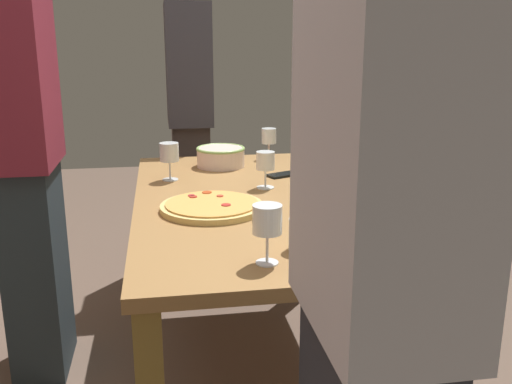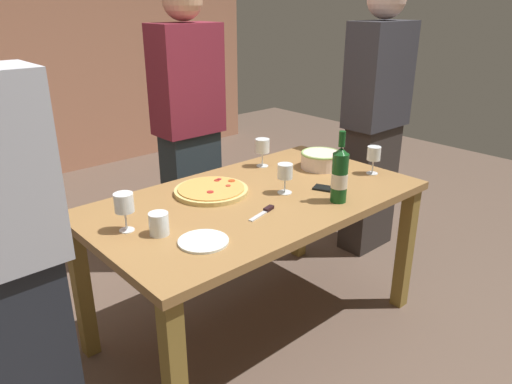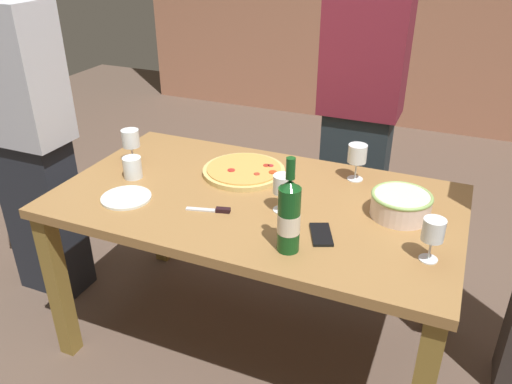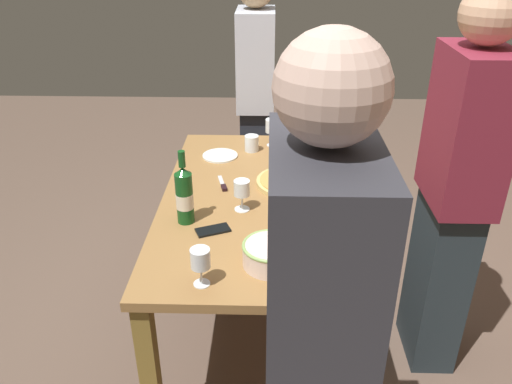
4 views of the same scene
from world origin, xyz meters
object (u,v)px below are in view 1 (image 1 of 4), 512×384
(wine_glass_far_left, at_px, (265,162))
(person_guest_left, at_px, (190,117))
(pizza, at_px, (212,207))
(person_host, at_px, (377,308))
(dining_table, at_px, (256,221))
(side_plate, at_px, (352,234))
(wine_bottle, at_px, (317,148))
(pizza_knife, at_px, (306,201))
(serving_bowl, at_px, (221,156))
(wine_glass_near_pizza, at_px, (269,138))
(cell_phone, at_px, (284,175))
(cup_amber, at_px, (303,234))
(wine_glass_far_right, at_px, (267,222))
(person_guest_right, at_px, (25,156))
(wine_glass_by_bottle, at_px, (169,154))

(wine_glass_far_left, relative_size, person_guest_left, 0.08)
(pizza, relative_size, wine_glass_far_left, 2.44)
(pizza, relative_size, person_host, 0.21)
(dining_table, relative_size, side_plate, 8.05)
(wine_bottle, bearing_deg, pizza_knife, 158.97)
(dining_table, bearing_deg, pizza_knife, -120.86)
(serving_bowl, bearing_deg, wine_glass_near_pizza, -62.25)
(pizza_knife, xyz_separation_m, person_guest_left, (1.30, 0.35, 0.14))
(wine_glass_near_pizza, height_order, cell_phone, wine_glass_near_pizza)
(serving_bowl, bearing_deg, wine_bottle, -129.41)
(wine_bottle, height_order, cup_amber, wine_bottle)
(dining_table, distance_m, wine_glass_far_right, 0.68)
(wine_glass_far_right, relative_size, person_guest_left, 0.09)
(cup_amber, relative_size, person_guest_right, 0.05)
(cell_phone, bearing_deg, cup_amber, -31.92)
(wine_glass_near_pizza, height_order, person_guest_left, person_guest_left)
(serving_bowl, relative_size, wine_bottle, 0.67)
(person_host, height_order, person_guest_left, person_guest_left)
(wine_glass_near_pizza, relative_size, wine_glass_far_left, 1.02)
(cup_amber, xyz_separation_m, person_guest_left, (1.76, 0.22, 0.10))
(serving_bowl, relative_size, person_guest_right, 0.13)
(wine_glass_far_right, bearing_deg, pizza, 11.30)
(wine_glass_near_pizza, xyz_separation_m, wine_glass_by_bottle, (-0.36, 0.49, 0.01))
(wine_glass_far_right, bearing_deg, person_host, -167.55)
(side_plate, relative_size, cell_phone, 1.38)
(cell_phone, height_order, person_guest_right, person_guest_right)
(wine_glass_far_left, bearing_deg, person_host, 178.81)
(pizza, height_order, cup_amber, cup_amber)
(cell_phone, height_order, person_guest_left, person_guest_left)
(side_plate, xyz_separation_m, person_guest_right, (0.68, 1.08, 0.14))
(pizza_knife, bearing_deg, wine_glass_near_pizza, -0.67)
(pizza_knife, bearing_deg, wine_bottle, -21.03)
(dining_table, xyz_separation_m, cup_amber, (-0.56, -0.04, 0.14))
(cup_amber, relative_size, cell_phone, 0.64)
(pizza_knife, bearing_deg, dining_table, 59.14)
(wine_bottle, relative_size, pizza_knife, 1.95)
(serving_bowl, distance_m, person_host, 1.70)
(pizza, height_order, pizza_knife, pizza)
(wine_glass_far_left, bearing_deg, dining_table, 155.76)
(wine_glass_by_bottle, xyz_separation_m, side_plate, (-0.80, -0.53, -0.11))
(dining_table, bearing_deg, person_host, -178.31)
(serving_bowl, bearing_deg, wine_glass_far_right, 179.88)
(wine_glass_near_pizza, bearing_deg, dining_table, 165.45)
(wine_glass_far_right, distance_m, side_plate, 0.36)
(cell_phone, relative_size, pizza_knife, 0.84)
(wine_glass_far_left, distance_m, cup_amber, 0.69)
(cell_phone, distance_m, person_guest_left, 0.96)
(wine_glass_by_bottle, distance_m, cell_phone, 0.50)
(wine_glass_far_left, distance_m, wine_glass_far_right, 0.79)
(cup_amber, bearing_deg, wine_glass_far_left, -1.58)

